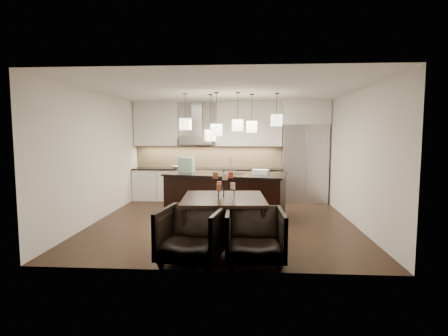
# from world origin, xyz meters

# --- Properties ---
(floor) EXTENTS (5.50, 5.50, 0.02)m
(floor) POSITION_xyz_m (0.00, 0.00, -0.01)
(floor) COLOR black
(floor) RESTS_ON ground
(ceiling) EXTENTS (5.50, 5.50, 0.02)m
(ceiling) POSITION_xyz_m (0.00, 0.00, 2.81)
(ceiling) COLOR white
(ceiling) RESTS_ON wall_back
(wall_back) EXTENTS (5.50, 0.02, 2.80)m
(wall_back) POSITION_xyz_m (0.00, 2.76, 1.40)
(wall_back) COLOR silver
(wall_back) RESTS_ON ground
(wall_front) EXTENTS (5.50, 0.02, 2.80)m
(wall_front) POSITION_xyz_m (0.00, -2.76, 1.40)
(wall_front) COLOR silver
(wall_front) RESTS_ON ground
(wall_left) EXTENTS (0.02, 5.50, 2.80)m
(wall_left) POSITION_xyz_m (-2.76, 0.00, 1.40)
(wall_left) COLOR silver
(wall_left) RESTS_ON ground
(wall_right) EXTENTS (0.02, 5.50, 2.80)m
(wall_right) POSITION_xyz_m (2.76, 0.00, 1.40)
(wall_right) COLOR silver
(wall_right) RESTS_ON ground
(refrigerator) EXTENTS (1.20, 0.72, 2.15)m
(refrigerator) POSITION_xyz_m (2.10, 2.38, 1.07)
(refrigerator) COLOR #B7B7BA
(refrigerator) RESTS_ON floor
(fridge_panel) EXTENTS (1.26, 0.72, 0.65)m
(fridge_panel) POSITION_xyz_m (2.10, 2.38, 2.47)
(fridge_panel) COLOR silver
(fridge_panel) RESTS_ON refrigerator
(lower_cabinets) EXTENTS (4.21, 0.62, 0.88)m
(lower_cabinets) POSITION_xyz_m (-0.62, 2.43, 0.44)
(lower_cabinets) COLOR silver
(lower_cabinets) RESTS_ON floor
(countertop) EXTENTS (4.21, 0.66, 0.04)m
(countertop) POSITION_xyz_m (-0.62, 2.43, 0.90)
(countertop) COLOR black
(countertop) RESTS_ON lower_cabinets
(backsplash) EXTENTS (4.21, 0.02, 0.63)m
(backsplash) POSITION_xyz_m (-0.62, 2.73, 1.24)
(backsplash) COLOR tan
(backsplash) RESTS_ON countertop
(upper_cab_left) EXTENTS (1.25, 0.35, 1.25)m
(upper_cab_left) POSITION_xyz_m (-2.10, 2.57, 2.17)
(upper_cab_left) COLOR silver
(upper_cab_left) RESTS_ON wall_back
(upper_cab_right) EXTENTS (1.85, 0.35, 1.25)m
(upper_cab_right) POSITION_xyz_m (0.55, 2.57, 2.17)
(upper_cab_right) COLOR silver
(upper_cab_right) RESTS_ON wall_back
(hood_canopy) EXTENTS (0.90, 0.52, 0.24)m
(hood_canopy) POSITION_xyz_m (-0.93, 2.48, 1.72)
(hood_canopy) COLOR #B7B7BA
(hood_canopy) RESTS_ON wall_back
(hood_chimney) EXTENTS (0.30, 0.28, 0.96)m
(hood_chimney) POSITION_xyz_m (-0.93, 2.59, 2.32)
(hood_chimney) COLOR #B7B7BA
(hood_chimney) RESTS_ON hood_canopy
(fruit_bowl) EXTENTS (0.28, 0.28, 0.06)m
(fruit_bowl) POSITION_xyz_m (-1.50, 2.38, 0.95)
(fruit_bowl) COLOR silver
(fruit_bowl) RESTS_ON countertop
(island_body) EXTENTS (2.84, 1.62, 0.94)m
(island_body) POSITION_xyz_m (0.01, 0.63, 0.47)
(island_body) COLOR black
(island_body) RESTS_ON floor
(island_top) EXTENTS (2.94, 1.72, 0.04)m
(island_top) POSITION_xyz_m (0.01, 0.63, 0.96)
(island_top) COLOR black
(island_top) RESTS_ON island_body
(faucet) EXTENTS (0.16, 0.27, 0.41)m
(faucet) POSITION_xyz_m (0.14, 0.71, 1.19)
(faucet) COLOR silver
(faucet) RESTS_ON island_top
(tote_bag) EXTENTS (0.40, 0.27, 0.36)m
(tote_bag) POSITION_xyz_m (-0.93, 0.78, 1.16)
(tote_bag) COLOR #1E5F49
(tote_bag) RESTS_ON island_top
(food_container) EXTENTS (0.41, 0.33, 0.11)m
(food_container) POSITION_xyz_m (0.82, 0.52, 1.04)
(food_container) COLOR silver
(food_container) RESTS_ON island_top
(dining_table) EXTENTS (1.46, 1.46, 0.83)m
(dining_table) POSITION_xyz_m (0.11, -1.58, 0.41)
(dining_table) COLOR black
(dining_table) RESTS_ON floor
(candelabra) EXTENTS (0.42, 0.42, 0.48)m
(candelabra) POSITION_xyz_m (0.11, -1.58, 1.07)
(candelabra) COLOR black
(candelabra) RESTS_ON dining_table
(candle_a) EXTENTS (0.09, 0.09, 0.11)m
(candle_a) POSITION_xyz_m (0.26, -1.57, 1.02)
(candle_a) COLOR beige
(candle_a) RESTS_ON candelabra
(candle_b) EXTENTS (0.09, 0.09, 0.11)m
(candle_b) POSITION_xyz_m (0.02, -1.45, 1.02)
(candle_b) COLOR red
(candle_b) RESTS_ON candelabra
(candle_c) EXTENTS (0.09, 0.09, 0.11)m
(candle_c) POSITION_xyz_m (0.04, -1.71, 1.02)
(candle_c) COLOR brown
(candle_c) RESTS_ON candelabra
(candle_d) EXTENTS (0.09, 0.09, 0.11)m
(candle_d) POSITION_xyz_m (0.22, -1.47, 1.20)
(candle_d) COLOR red
(candle_d) RESTS_ON candelabra
(candle_e) EXTENTS (0.09, 0.09, 0.11)m
(candle_e) POSITION_xyz_m (-0.03, -1.56, 1.20)
(candle_e) COLOR brown
(candle_e) RESTS_ON candelabra
(candle_f) EXTENTS (0.09, 0.09, 0.11)m
(candle_f) POSITION_xyz_m (0.14, -1.72, 1.20)
(candle_f) COLOR beige
(candle_f) RESTS_ON candelabra
(armchair_left) EXTENTS (1.01, 1.04, 0.83)m
(armchair_left) POSITION_xyz_m (-0.32, -2.43, 0.41)
(armchair_left) COLOR black
(armchair_left) RESTS_ON floor
(armchair_right) EXTENTS (0.88, 0.91, 0.80)m
(armchair_right) POSITION_xyz_m (0.62, -2.37, 0.40)
(armchair_right) COLOR black
(armchair_right) RESTS_ON floor
(pendant_a) EXTENTS (0.24, 0.24, 0.26)m
(pendant_a) POSITION_xyz_m (-0.89, 0.46, 2.12)
(pendant_a) COLOR beige
(pendant_a) RESTS_ON ceiling
(pendant_b) EXTENTS (0.24, 0.24, 0.26)m
(pendant_b) POSITION_xyz_m (-0.34, 0.63, 1.86)
(pendant_b) COLOR beige
(pendant_b) RESTS_ON ceiling
(pendant_c) EXTENTS (0.24, 0.24, 0.26)m
(pendant_c) POSITION_xyz_m (0.30, 0.31, 2.09)
(pendant_c) COLOR beige
(pendant_c) RESTS_ON ceiling
(pendant_d) EXTENTS (0.24, 0.24, 0.26)m
(pendant_d) POSITION_xyz_m (0.61, 0.65, 2.06)
(pendant_d) COLOR beige
(pendant_d) RESTS_ON ceiling
(pendant_e) EXTENTS (0.24, 0.24, 0.26)m
(pendant_e) POSITION_xyz_m (1.16, 0.52, 2.20)
(pendant_e) COLOR beige
(pendant_e) RESTS_ON ceiling
(pendant_f) EXTENTS (0.24, 0.24, 0.26)m
(pendant_f) POSITION_xyz_m (-0.17, 0.28, 1.98)
(pendant_f) COLOR beige
(pendant_f) RESTS_ON ceiling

